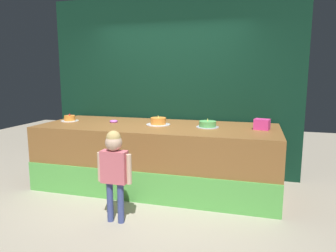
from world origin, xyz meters
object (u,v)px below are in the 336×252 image
(child_figure, at_px, (114,164))
(cake_right, at_px, (208,124))
(pink_box, at_px, (262,124))
(cake_left, at_px, (70,119))
(cake_center, at_px, (158,122))
(donut, at_px, (114,121))

(child_figure, height_order, cake_right, same)
(pink_box, xyz_separation_m, cake_left, (-2.91, -0.05, -0.03))
(cake_center, xyz_separation_m, cake_right, (0.73, -0.02, -0.01))
(cake_left, relative_size, cake_right, 0.86)
(donut, height_order, cake_right, cake_right)
(pink_box, relative_size, cake_right, 0.61)
(child_figure, bearing_deg, cake_left, 137.44)
(donut, bearing_deg, cake_left, -174.99)
(pink_box, bearing_deg, donut, 179.59)
(cake_left, xyz_separation_m, cake_right, (2.19, 0.02, 0.00))
(pink_box, xyz_separation_m, cake_center, (-1.46, -0.01, -0.02))
(child_figure, height_order, pink_box, pink_box)
(pink_box, height_order, cake_center, cake_center)
(cake_left, bearing_deg, cake_right, 0.44)
(cake_center, bearing_deg, cake_left, -178.55)
(donut, xyz_separation_m, cake_left, (-0.73, -0.06, 0.02))
(donut, distance_m, cake_center, 0.73)
(pink_box, height_order, cake_right, pink_box)
(pink_box, distance_m, cake_right, 0.73)
(pink_box, bearing_deg, cake_right, -177.53)
(donut, xyz_separation_m, cake_center, (0.73, -0.03, 0.03))
(cake_left, height_order, cake_center, cake_center)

